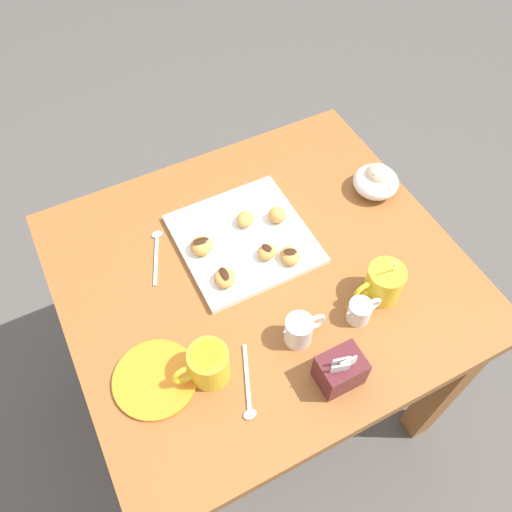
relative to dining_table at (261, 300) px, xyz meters
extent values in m
plane|color=#514C47|center=(0.00, 0.00, -0.60)|extent=(8.00, 8.00, 0.00)
cube|color=#935628|center=(0.00, 0.00, 0.12)|extent=(0.92, 0.84, 0.04)
cube|color=#935628|center=(-0.40, -0.36, -0.25)|extent=(0.07, 0.07, 0.70)
cube|color=#935628|center=(0.40, -0.36, -0.25)|extent=(0.07, 0.07, 0.70)
cube|color=#935628|center=(-0.40, 0.36, -0.25)|extent=(0.07, 0.07, 0.70)
cube|color=white|center=(0.00, -0.10, 0.15)|extent=(0.31, 0.31, 0.02)
cylinder|color=yellow|center=(-0.21, 0.18, 0.18)|extent=(0.08, 0.08, 0.09)
torus|color=yellow|center=(-0.16, 0.18, 0.19)|extent=(0.06, 0.01, 0.06)
cylinder|color=black|center=(-0.21, 0.18, 0.22)|extent=(0.07, 0.07, 0.01)
cylinder|color=silver|center=(-0.23, 0.18, 0.22)|extent=(0.04, 0.03, 0.11)
cylinder|color=yellow|center=(0.21, 0.18, 0.18)|extent=(0.08, 0.08, 0.09)
torus|color=yellow|center=(0.26, 0.18, 0.19)|extent=(0.06, 0.01, 0.06)
cylinder|color=black|center=(0.21, 0.18, 0.22)|extent=(0.07, 0.07, 0.01)
cylinder|color=white|center=(0.01, 0.19, 0.18)|extent=(0.06, 0.06, 0.07)
cone|color=white|center=(0.04, 0.19, 0.20)|extent=(0.02, 0.02, 0.02)
torus|color=white|center=(-0.03, 0.19, 0.18)|extent=(0.05, 0.01, 0.05)
cylinder|color=white|center=(0.01, 0.19, 0.21)|extent=(0.05, 0.05, 0.01)
cube|color=#561E23|center=(-0.02, 0.31, 0.18)|extent=(0.09, 0.07, 0.08)
cube|color=white|center=(0.00, 0.32, 0.23)|extent=(0.04, 0.02, 0.03)
cube|color=white|center=(-0.01, 0.31, 0.23)|extent=(0.04, 0.01, 0.03)
cube|color=white|center=(-0.02, 0.32, 0.23)|extent=(0.04, 0.01, 0.03)
ellipsoid|color=white|center=(-0.38, -0.09, 0.17)|extent=(0.12, 0.12, 0.06)
sphere|color=beige|center=(-0.38, -0.09, 0.19)|extent=(0.06, 0.06, 0.06)
ellipsoid|color=green|center=(-0.37, -0.09, 0.21)|extent=(0.03, 0.03, 0.01)
cylinder|color=white|center=(-0.13, 0.21, 0.17)|extent=(0.05, 0.05, 0.05)
cone|color=white|center=(-0.11, 0.21, 0.18)|extent=(0.02, 0.02, 0.02)
torus|color=white|center=(-0.17, 0.21, 0.17)|extent=(0.04, 0.01, 0.04)
cylinder|color=#381E11|center=(-0.13, 0.21, 0.19)|extent=(0.04, 0.04, 0.01)
cylinder|color=orange|center=(0.32, 0.14, 0.14)|extent=(0.18, 0.18, 0.01)
cube|color=silver|center=(0.21, -0.14, 0.14)|extent=(0.06, 0.14, 0.00)
ellipsoid|color=silver|center=(0.18, -0.21, 0.14)|extent=(0.03, 0.02, 0.01)
cube|color=silver|center=(0.15, 0.23, 0.14)|extent=(0.06, 0.14, 0.00)
ellipsoid|color=silver|center=(0.18, 0.30, 0.14)|extent=(0.03, 0.02, 0.01)
ellipsoid|color=#D19347|center=(0.09, 0.00, 0.17)|extent=(0.05, 0.06, 0.03)
ellipsoid|color=#381E11|center=(0.09, 0.00, 0.19)|extent=(0.02, 0.04, 0.00)
ellipsoid|color=#D19347|center=(-0.10, -0.11, 0.17)|extent=(0.06, 0.06, 0.04)
ellipsoid|color=#D19347|center=(-0.07, 0.01, 0.17)|extent=(0.05, 0.06, 0.03)
ellipsoid|color=#381E11|center=(-0.07, 0.01, 0.19)|extent=(0.04, 0.03, 0.00)
ellipsoid|color=#D19347|center=(-0.02, -0.02, 0.17)|extent=(0.05, 0.05, 0.03)
ellipsoid|color=#381E11|center=(-0.02, -0.02, 0.19)|extent=(0.03, 0.03, 0.00)
ellipsoid|color=#D19347|center=(0.11, -0.10, 0.17)|extent=(0.06, 0.06, 0.04)
ellipsoid|color=#381E11|center=(0.11, -0.10, 0.19)|extent=(0.04, 0.02, 0.00)
ellipsoid|color=#D19347|center=(-0.02, -0.13, 0.17)|extent=(0.06, 0.06, 0.03)
camera|label=1|loc=(0.32, 0.60, 1.16)|focal=36.30mm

